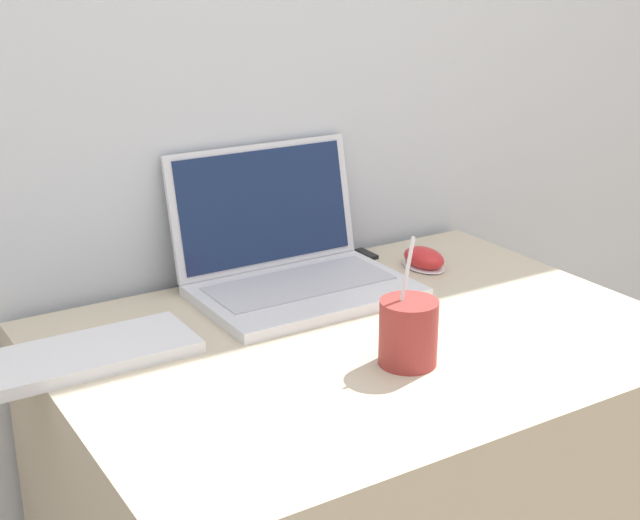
{
  "coord_description": "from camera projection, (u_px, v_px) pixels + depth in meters",
  "views": [
    {
      "loc": [
        -0.77,
        -0.74,
        1.37
      ],
      "look_at": [
        -0.0,
        0.5,
        0.86
      ],
      "focal_mm": 50.0,
      "sensor_mm": 36.0,
      "label": 1
    }
  ],
  "objects": [
    {
      "name": "drink_cup",
      "position": [
        408.0,
        331.0,
        1.34
      ],
      "size": [
        0.09,
        0.09,
        0.2
      ],
      "color": "#9E332D",
      "rests_on": "desk"
    },
    {
      "name": "external_keyboard",
      "position": [
        63.0,
        360.0,
        1.35
      ],
      "size": [
        0.41,
        0.14,
        0.02
      ],
      "color": "silver",
      "rests_on": "desk"
    },
    {
      "name": "computer_mouse",
      "position": [
        424.0,
        259.0,
        1.76
      ],
      "size": [
        0.07,
        0.1,
        0.04
      ],
      "color": "white",
      "rests_on": "desk"
    },
    {
      "name": "usb_stick",
      "position": [
        366.0,
        254.0,
        1.83
      ],
      "size": [
        0.02,
        0.06,
        0.01
      ],
      "color": "black",
      "rests_on": "desk"
    },
    {
      "name": "wall_back",
      "position": [
        245.0,
        15.0,
        1.63
      ],
      "size": [
        7.0,
        0.04,
        2.5
      ],
      "color": "silver",
      "rests_on": "ground_plane"
    },
    {
      "name": "laptop",
      "position": [
        289.0,
        261.0,
        1.64
      ],
      "size": [
        0.38,
        0.31,
        0.25
      ],
      "color": "silver",
      "rests_on": "desk"
    }
  ]
}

